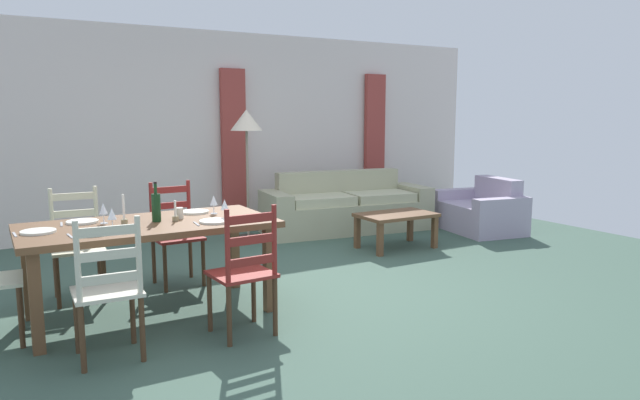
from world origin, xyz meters
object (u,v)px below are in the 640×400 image
at_px(dining_chair_far_right, 175,234).
at_px(armchair_upholstered, 483,213).
at_px(dining_chair_near_left, 108,289).
at_px(dining_table, 149,233).
at_px(wine_glass_near_right, 225,205).
at_px(dining_chair_far_left, 77,244).
at_px(wine_glass_near_left, 112,215).
at_px(wine_bottle, 156,207).
at_px(couch, 345,209).
at_px(coffee_cup_primary, 179,213).
at_px(wine_glass_far_left, 103,210).
at_px(coffee_table, 396,219).
at_px(standing_lamp, 246,128).
at_px(wine_glass_far_right, 214,201).
at_px(dining_chair_near_right, 245,271).

xyz_separation_m(dining_chair_far_right, armchair_upholstered, (4.35, 0.36, -0.23)).
bearing_deg(armchair_upholstered, dining_chair_near_left, -160.43).
distance_m(dining_table, wine_glass_near_right, 0.62).
bearing_deg(dining_chair_far_left, wine_glass_near_left, -81.15).
bearing_deg(wine_glass_near_right, wine_bottle, 162.14).
distance_m(dining_chair_far_right, armchair_upholstered, 4.37).
xyz_separation_m(wine_glass_near_left, couch, (3.46, 2.24, -0.57)).
bearing_deg(dining_chair_far_left, wine_glass_near_right, -41.65).
xyz_separation_m(wine_glass_near_left, coffee_cup_primary, (0.55, 0.19, -0.07)).
bearing_deg(wine_glass_far_left, couch, 29.59).
relative_size(dining_chair_near_left, armchair_upholstered, 0.75).
distance_m(wine_glass_near_right, wine_glass_far_left, 0.92).
height_order(dining_chair_near_left, wine_glass_near_right, dining_chair_near_left).
bearing_deg(dining_chair_near_left, wine_glass_near_right, 29.71).
height_order(dining_chair_near_left, dining_chair_far_right, same).
xyz_separation_m(dining_table, couch, (3.16, 2.10, -0.37)).
xyz_separation_m(wine_glass_near_right, couch, (2.59, 2.25, -0.57)).
height_order(coffee_table, standing_lamp, standing_lamp).
height_order(wine_glass_far_left, armchair_upholstered, wine_glass_far_left).
xyz_separation_m(wine_glass_near_right, wine_glass_far_right, (0.00, 0.27, 0.00)).
bearing_deg(coffee_cup_primary, dining_table, -169.48).
bearing_deg(dining_chair_near_right, dining_chair_near_left, 177.12).
relative_size(dining_chair_far_left, wine_bottle, 3.04).
height_order(dining_table, dining_chair_near_right, dining_chair_near_right).
distance_m(wine_bottle, wine_glass_near_left, 0.40).
bearing_deg(dining_table, wine_glass_far_right, 11.81).
xyz_separation_m(coffee_cup_primary, armchair_upholstered, (4.52, 1.08, -0.55)).
bearing_deg(armchair_upholstered, wine_glass_near_left, -165.95).
relative_size(dining_chair_far_left, couch, 0.41).
distance_m(wine_glass_near_left, coffee_table, 3.59).
relative_size(coffee_table, armchair_upholstered, 0.70).
relative_size(wine_glass_far_left, armchair_upholstered, 0.13).
bearing_deg(dining_chair_near_right, standing_lamp, 66.53).
bearing_deg(wine_bottle, dining_table, -167.74).
bearing_deg(wine_glass_far_right, armchair_upholstered, 13.46).
bearing_deg(standing_lamp, coffee_cup_primary, -124.67).
relative_size(dining_chair_far_right, coffee_table, 1.07).
distance_m(dining_table, coffee_table, 3.24).
relative_size(wine_glass_near_left, wine_glass_far_right, 1.00).
distance_m(dining_table, dining_chair_far_left, 0.89).
relative_size(coffee_cup_primary, standing_lamp, 0.05).
bearing_deg(coffee_cup_primary, coffee_table, 16.39).
height_order(dining_table, standing_lamp, standing_lamp).
distance_m(dining_chair_near_left, coffee_cup_primary, 1.10).
relative_size(wine_bottle, couch, 0.13).
bearing_deg(coffee_cup_primary, armchair_upholstered, 13.41).
xyz_separation_m(dining_table, dining_chair_near_right, (0.47, -0.78, -0.19)).
distance_m(dining_chair_near_right, wine_glass_far_left, 1.26).
relative_size(couch, standing_lamp, 1.44).
relative_size(dining_chair_near_left, coffee_table, 1.07).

